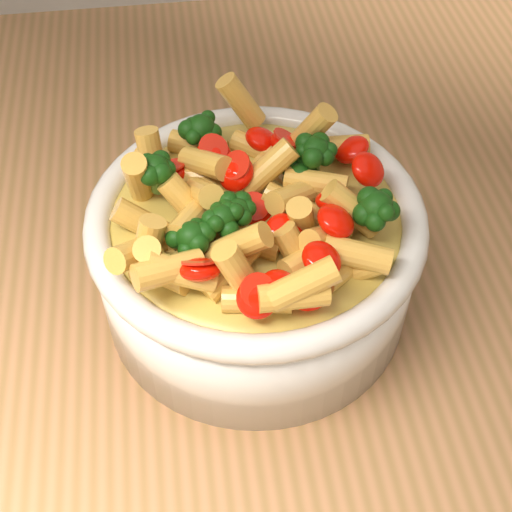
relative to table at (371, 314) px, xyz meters
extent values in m
cube|color=#A36D45|center=(0.00, 0.00, 0.08)|extent=(1.20, 0.80, 0.04)
cylinder|color=silver|center=(-0.11, -0.04, 0.15)|extent=(0.22, 0.22, 0.09)
ellipsoid|color=silver|center=(-0.11, -0.04, 0.12)|extent=(0.20, 0.20, 0.03)
torus|color=silver|center=(-0.11, -0.04, 0.19)|extent=(0.23, 0.23, 0.02)
ellipsoid|color=gold|center=(-0.11, -0.04, 0.19)|extent=(0.20, 0.20, 0.02)
camera|label=1|loc=(-0.16, -0.37, 0.53)|focal=50.00mm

